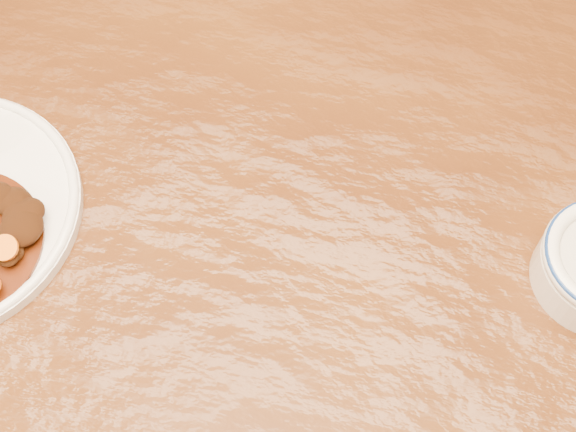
% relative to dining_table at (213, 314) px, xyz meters
% --- Properties ---
extents(dining_table, '(1.55, 0.98, 0.75)m').
position_rel_dining_table_xyz_m(dining_table, '(0.00, 0.00, 0.00)').
color(dining_table, '#562D0F').
rests_on(dining_table, ground).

